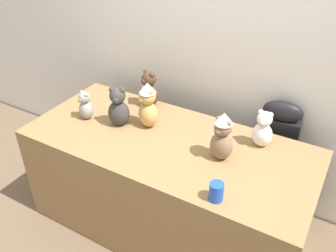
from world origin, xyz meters
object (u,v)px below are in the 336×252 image
teddy_bear_charcoal (118,108)px  teddy_bear_mocha (222,137)px  instrument_case (274,158)px  teddy_bear_cocoa (149,90)px  display_table (168,185)px  party_cup_blue (216,192)px  teddy_bear_honey (148,105)px  teddy_bear_snow (263,130)px  teddy_bear_ash (85,106)px

teddy_bear_charcoal → teddy_bear_mocha: bearing=-23.7°
instrument_case → teddy_bear_cocoa: 1.08m
display_table → party_cup_blue: bearing=-34.6°
teddy_bear_charcoal → display_table: bearing=-24.7°
teddy_bear_honey → display_table: bearing=0.5°
teddy_bear_honey → teddy_bear_mocha: size_ratio=1.04×
display_table → teddy_bear_charcoal: bearing=179.3°
teddy_bear_charcoal → teddy_bear_snow: 0.99m
display_table → teddy_bear_ash: (-0.66, -0.05, 0.50)m
teddy_bear_charcoal → teddy_bear_cocoa: bearing=59.6°
teddy_bear_ash → teddy_bear_honey: bearing=31.3°
teddy_bear_mocha → teddy_bear_charcoal: size_ratio=1.10×
teddy_bear_mocha → teddy_bear_snow: size_ratio=1.26×
teddy_bear_ash → teddy_bear_charcoal: (0.26, 0.05, 0.04)m
display_table → party_cup_blue: (0.50, -0.34, 0.45)m
teddy_bear_ash → teddy_bear_cocoa: size_ratio=0.74×
teddy_bear_mocha → teddy_bear_snow: bearing=70.8°
display_table → instrument_case: (0.60, 0.57, 0.10)m
teddy_bear_honey → teddy_bear_cocoa: bearing=145.0°
display_table → teddy_bear_charcoal: size_ratio=6.60×
instrument_case → teddy_bear_charcoal: bearing=-156.4°
teddy_bear_ash → teddy_bear_honey: teddy_bear_honey is taller
teddy_bear_ash → party_cup_blue: (1.16, -0.30, -0.05)m
teddy_bear_charcoal → party_cup_blue: 0.97m
teddy_bear_charcoal → teddy_bear_snow: size_ratio=1.15×
display_table → instrument_case: size_ratio=2.00×
teddy_bear_mocha → teddy_bear_cocoa: size_ratio=1.12×
instrument_case → teddy_bear_snow: bearing=-104.9°
teddy_bear_honey → teddy_bear_snow: (0.77, 0.17, -0.04)m
teddy_bear_ash → teddy_bear_honey: size_ratio=0.64×
teddy_bear_charcoal → instrument_case: bearing=5.3°
teddy_bear_charcoal → teddy_bear_snow: (0.96, 0.26, -0.02)m
display_table → teddy_bear_mocha: 0.67m
display_table → teddy_bear_ash: teddy_bear_ash is taller
instrument_case → teddy_bear_charcoal: size_ratio=3.29×
teddy_bear_cocoa → teddy_bear_ash: bearing=-107.4°
teddy_bear_honey → party_cup_blue: teddy_bear_honey is taller
instrument_case → teddy_bear_ash: teddy_bear_ash is taller
teddy_bear_snow → teddy_bear_mocha: bearing=-122.9°
teddy_bear_charcoal → party_cup_blue: (0.90, -0.35, -0.08)m
instrument_case → party_cup_blue: (-0.10, -0.91, 0.35)m
teddy_bear_charcoal → party_cup_blue: size_ratio=2.72×
teddy_bear_mocha → teddy_bear_snow: 0.31m
instrument_case → party_cup_blue: 0.98m
teddy_bear_ash → teddy_bear_mocha: bearing=16.8°
teddy_bear_charcoal → teddy_bear_snow: bearing=-8.7°
teddy_bear_honey → teddy_bear_cocoa: teddy_bear_honey is taller
teddy_bear_honey → teddy_bear_charcoal: bearing=-129.8°
party_cup_blue → teddy_bear_charcoal: bearing=158.9°
display_table → teddy_bear_cocoa: (-0.37, 0.35, 0.53)m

